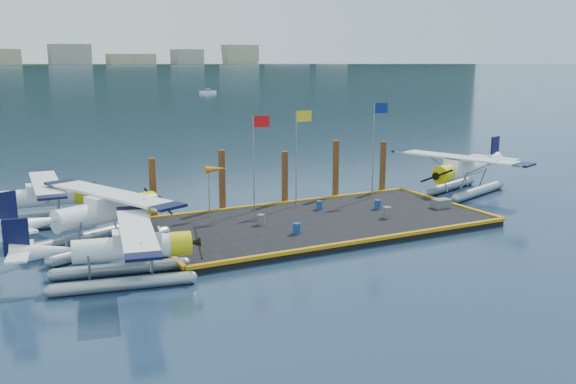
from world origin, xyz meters
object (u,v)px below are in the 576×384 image
seaplane_a (129,251)px  drum_1 (387,212)px  seaplane_b (104,216)px  flagpole_blue (376,136)px  drum_5 (319,205)px  crate (442,203)px  piling_0 (153,191)px  piling_4 (383,169)px  windsock (216,170)px  seaplane_d (461,172)px  piling_2 (285,180)px  seaplane_c (40,200)px  drum_0 (261,220)px  drum_2 (378,204)px  flagpole_yellow (299,143)px  piling_1 (222,182)px  piling_3 (336,171)px  flagpole_red (257,148)px  drum_3 (297,229)px

seaplane_a → drum_1: bearing=110.9°
seaplane_b → flagpole_blue: bearing=73.6°
drum_5 → crate: 7.97m
piling_0 → piling_4: same height
windsock → piling_4: bearing=6.7°
seaplane_d → piling_2: (-13.50, 2.21, 0.24)m
seaplane_c → drum_0: seaplane_c is taller
drum_2 → flagpole_blue: bearing=58.4°
drum_0 → flagpole_yellow: (4.26, 3.29, 3.81)m
crate → piling_0: size_ratio=0.28×
seaplane_d → drum_2: bearing=85.0°
flagpole_blue → piling_2: flagpole_blue is taller
drum_1 → piling_0: size_ratio=0.17×
seaplane_b → piling_0: (3.70, 3.60, 0.35)m
seaplane_b → piling_1: 8.97m
seaplane_a → piling_0: 10.65m
flagpole_yellow → piling_4: size_ratio=1.55×
piling_3 → piling_2: bearing=180.0°
piling_1 → piling_4: 12.50m
drum_0 → piling_4: size_ratio=0.15×
flagpole_yellow → piling_2: flagpole_yellow is taller
piling_3 → flagpole_red: bearing=-166.7°
flagpole_yellow → windsock: 5.87m
drum_5 → piling_2: bearing=105.7°
seaplane_c → piling_2: bearing=83.4°
drum_2 → piling_2: 6.47m
seaplane_a → piling_1: piling_1 is taller
windsock → seaplane_c: bearing=156.6°
flagpole_blue → piling_1: flagpole_blue is taller
piling_2 → drum_3: bearing=-112.5°
seaplane_d → drum_1: 11.16m
drum_3 → piling_1: piling_1 is taller
seaplane_b → piling_4: bearing=77.4°
seaplane_c → drum_3: size_ratio=16.35×
crate → windsock: size_ratio=0.36×
seaplane_d → crate: size_ratio=9.33×
drum_2 → piling_4: size_ratio=0.15×
flagpole_blue → flagpole_yellow: bearing=180.0°
flagpole_red → piling_1: 3.28m
flagpole_yellow → drum_1: bearing=-58.8°
flagpole_blue → piling_2: 6.98m
seaplane_b → drum_0: size_ratio=17.06×
drum_2 → crate: (3.87, -1.63, -0.01)m
seaplane_a → crate: size_ratio=8.15×
drum_5 → piling_4: (7.12, 3.12, 1.32)m
seaplane_a → piling_0: bearing=168.9°
drum_5 → flagpole_yellow: flagpole_yellow is taller
seaplane_d → piling_0: size_ratio=2.64×
piling_3 → piling_4: bearing=0.0°
crate → piling_1: (-12.68, 6.31, 1.42)m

